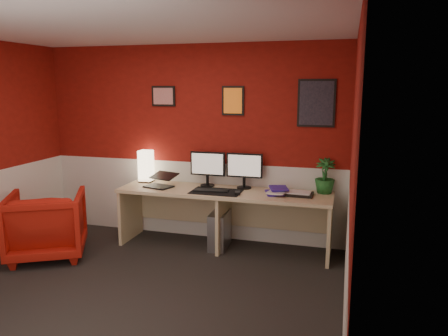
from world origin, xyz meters
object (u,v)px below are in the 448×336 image
monitor_left (207,163)px  armchair (47,224)px  zen_tray (298,194)px  laptop (158,179)px  desk (224,220)px  shoji_lamp (146,167)px  potted_plant (325,176)px  monitor_right (244,165)px  pc_tower (220,230)px

monitor_left → armchair: monitor_left is taller
zen_tray → laptop: bearing=-177.5°
desk → monitor_left: monitor_left is taller
desk → zen_tray: (0.89, 0.03, 0.38)m
shoji_lamp → laptop: (0.29, -0.24, -0.09)m
shoji_lamp → monitor_left: bearing=-0.3°
shoji_lamp → potted_plant: 2.30m
shoji_lamp → armchair: 1.40m
desk → potted_plant: 1.33m
laptop → monitor_right: monitor_right is taller
monitor_left → monitor_right: bearing=0.9°
desk → potted_plant: (1.18, 0.22, 0.57)m
desk → monitor_left: (-0.27, 0.19, 0.66)m
laptop → zen_tray: laptop is taller
potted_plant → armchair: 3.31m
shoji_lamp → armchair: (-0.80, -1.01, -0.54)m
shoji_lamp → laptop: shoji_lamp is taller
shoji_lamp → pc_tower: shoji_lamp is taller
laptop → desk: bearing=19.5°
monitor_right → armchair: bearing=-154.5°
desk → shoji_lamp: (-1.12, 0.19, 0.56)m
desk → armchair: (-1.92, -0.82, 0.02)m
potted_plant → laptop: bearing=-172.4°
armchair → zen_tray: bearing=167.8°
laptop → pc_tower: bearing=20.6°
shoji_lamp → potted_plant: potted_plant is taller
monitor_left → zen_tray: size_ratio=1.66×
monitor_left → monitor_right: same height
laptop → pc_tower: 1.00m
zen_tray → pc_tower: (-0.94, -0.01, -0.52)m
desk → armchair: bearing=-156.9°
monitor_right → zen_tray: 0.75m
armchair → monitor_left: bearing=-177.5°
potted_plant → monitor_left: bearing=-178.8°
desk → pc_tower: bearing=167.8°
zen_tray → potted_plant: 0.40m
shoji_lamp → armchair: shoji_lamp is taller
laptop → armchair: laptop is taller
shoji_lamp → monitor_left: monitor_left is taller
monitor_right → laptop: bearing=-166.7°
monitor_right → potted_plant: size_ratio=1.40×
desk → zen_tray: zen_tray is taller
pc_tower → armchair: 2.05m
monitor_right → monitor_left: bearing=-179.1°
zen_tray → potted_plant: potted_plant is taller
armchair → shoji_lamp: bearing=-157.2°
monitor_right → armchair: (-2.13, -1.01, -0.63)m
laptop → potted_plant: 2.03m
desk → laptop: 0.96m
pc_tower → armchair: bearing=-158.9°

